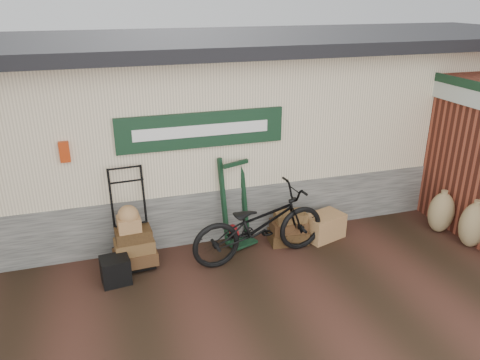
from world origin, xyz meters
name	(u,v)px	position (x,y,z in m)	size (l,w,h in m)	color
ground	(239,270)	(0.00, 0.00, 0.00)	(80.00, 80.00, 0.00)	black
station_building	(197,122)	(-0.01, 2.74, 1.61)	(14.40, 4.10, 3.20)	#4C4C47
brick_outbuilding	(455,139)	(4.70, 1.19, 1.30)	(1.71, 4.51, 2.62)	maroon
porter_trolley	(130,217)	(-1.49, 0.71, 0.77)	(0.77, 0.58, 1.54)	black
green_barrow	(236,201)	(0.20, 0.85, 0.74)	(0.54, 0.45, 1.48)	black
suitcase_stack	(288,227)	(1.03, 0.57, 0.28)	(0.63, 0.39, 0.55)	#342110
wicker_hamper	(324,226)	(1.67, 0.54, 0.21)	(0.65, 0.43, 0.43)	brown
black_trunk	(116,270)	(-1.79, 0.21, 0.20)	(0.40, 0.34, 0.40)	black
bicycle	(260,221)	(0.41, 0.26, 0.64)	(2.20, 0.77, 1.28)	black
burlap_sack_left	(441,212)	(3.70, 0.14, 0.36)	(0.46, 0.38, 0.73)	#90764D
burlap_sack_right	(473,225)	(3.85, -0.45, 0.39)	(0.48, 0.41, 0.77)	#90764D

